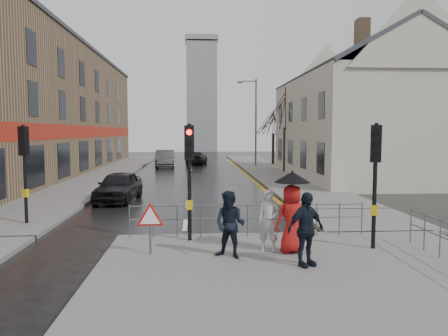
{
  "coord_description": "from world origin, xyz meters",
  "views": [
    {
      "loc": [
        0.37,
        -12.38,
        3.31
      ],
      "look_at": [
        1.53,
        5.14,
        1.84
      ],
      "focal_mm": 35.0,
      "sensor_mm": 36.0,
      "label": 1
    }
  ],
  "objects": [
    {
      "name": "pedestrian_b",
      "position": [
        1.23,
        -1.63,
        0.98
      ],
      "size": [
        1.02,
        0.95,
        1.69
      ],
      "primitive_type": "imported",
      "rotation": [
        0.0,
        0.0,
        -0.49
      ],
      "color": "black",
      "rests_on": "near_pavement"
    },
    {
      "name": "building_left_terrace",
      "position": [
        -12.0,
        22.0,
        5.0
      ],
      "size": [
        8.0,
        42.0,
        10.0
      ],
      "primitive_type": "cube",
      "color": "#82664B",
      "rests_on": "ground"
    },
    {
      "name": "pedestrian_d",
      "position": [
        2.95,
        -2.43,
        1.02
      ],
      "size": [
        1.12,
        0.83,
        1.76
      ],
      "primitive_type": "imported",
      "rotation": [
        0.0,
        0.0,
        0.45
      ],
      "color": "black",
      "rests_on": "near_pavement"
    },
    {
      "name": "pedestrian_a",
      "position": [
        2.31,
        -1.11,
        0.96
      ],
      "size": [
        0.68,
        0.53,
        1.64
      ],
      "primitive_type": "imported",
      "rotation": [
        0.0,
        0.0,
        -0.24
      ],
      "color": "#B8B8B4",
      "rests_on": "near_pavement"
    },
    {
      "name": "guard_railing_front",
      "position": [
        1.95,
        0.6,
        0.86
      ],
      "size": [
        7.14,
        0.04,
        1.0
      ],
      "color": "#595B5E",
      "rests_on": "near_pavement"
    },
    {
      "name": "car_mid",
      "position": [
        -2.46,
        28.51,
        0.81
      ],
      "size": [
        1.95,
        4.98,
        1.61
      ],
      "primitive_type": "imported",
      "rotation": [
        0.0,
        0.0,
        0.05
      ],
      "color": "#3E4143",
      "rests_on": "ground"
    },
    {
      "name": "tree_far",
      "position": [
        8.0,
        30.0,
        4.42
      ],
      "size": [
        2.4,
        2.4,
        5.64
      ],
      "color": "#30201B",
      "rests_on": "right_pavement"
    },
    {
      "name": "traffic_signal_far_left",
      "position": [
        -5.5,
        3.0,
        2.46
      ],
      "size": [
        0.34,
        0.33,
        3.4
      ],
      "color": "black",
      "rests_on": "left_pavement"
    },
    {
      "name": "near_pavement",
      "position": [
        3.0,
        -3.5,
        0.07
      ],
      "size": [
        10.0,
        9.0,
        0.14
      ],
      "primitive_type": "cube",
      "color": "#605E5B",
      "rests_on": "ground"
    },
    {
      "name": "ground",
      "position": [
        0.0,
        0.0,
        0.0
      ],
      "size": [
        120.0,
        120.0,
        0.0
      ],
      "primitive_type": "plane",
      "color": "black",
      "rests_on": "ground"
    },
    {
      "name": "warning_sign",
      "position": [
        -0.8,
        -1.21,
        1.04
      ],
      "size": [
        0.8,
        0.07,
        1.35
      ],
      "color": "#595B5E",
      "rests_on": "near_pavement"
    },
    {
      "name": "pavement_bridge_right",
      "position": [
        6.5,
        3.0,
        0.07
      ],
      "size": [
        4.0,
        4.2,
        0.14
      ],
      "primitive_type": "cube",
      "color": "#605E5B",
      "rests_on": "ground"
    },
    {
      "name": "car_parked",
      "position": [
        -3.28,
        8.53,
        0.71
      ],
      "size": [
        2.06,
        4.3,
        1.42
      ],
      "primitive_type": "imported",
      "rotation": [
        0.0,
        0.0,
        -0.09
      ],
      "color": "black",
      "rests_on": "ground"
    },
    {
      "name": "traffic_signal_near_left",
      "position": [
        0.2,
        0.2,
        2.46
      ],
      "size": [
        0.28,
        0.27,
        3.4
      ],
      "color": "black",
      "rests_on": "near_pavement"
    },
    {
      "name": "traffic_signal_near_right",
      "position": [
        5.2,
        -1.0,
        2.46
      ],
      "size": [
        0.34,
        0.33,
        3.4
      ],
      "color": "black",
      "rests_on": "near_pavement"
    },
    {
      "name": "car_far",
      "position": [
        0.49,
        31.84,
        0.65
      ],
      "size": [
        2.39,
        4.67,
        1.3
      ],
      "primitive_type": "imported",
      "rotation": [
        0.0,
        0.0,
        3.01
      ],
      "color": "black",
      "rests_on": "ground"
    },
    {
      "name": "church_tower",
      "position": [
        1.5,
        62.0,
        9.0
      ],
      "size": [
        5.0,
        5.0,
        18.0
      ],
      "primitive_type": "cube",
      "color": "gray",
      "rests_on": "ground"
    },
    {
      "name": "building_right_cream",
      "position": [
        12.0,
        18.0,
        4.78
      ],
      "size": [
        9.0,
        16.4,
        10.1
      ],
      "color": "#BCB7A4",
      "rests_on": "ground"
    },
    {
      "name": "pedestrian_with_umbrella",
      "position": [
        2.88,
        -1.27,
        1.28
      ],
      "size": [
        0.98,
        0.96,
        2.13
      ],
      "color": "#AD1614",
      "rests_on": "near_pavement"
    },
    {
      "name": "left_pavement",
      "position": [
        -6.5,
        23.0,
        0.07
      ],
      "size": [
        4.0,
        44.0,
        0.14
      ],
      "primitive_type": "cube",
      "color": "#605E5B",
      "rests_on": "ground"
    },
    {
      "name": "right_pavement",
      "position": [
        6.5,
        25.0,
        0.07
      ],
      "size": [
        4.0,
        40.0,
        0.14
      ],
      "primitive_type": "cube",
      "color": "#605E5B",
      "rests_on": "ground"
    },
    {
      "name": "street_lamp",
      "position": [
        5.82,
        28.0,
        4.71
      ],
      "size": [
        1.83,
        0.25,
        8.0
      ],
      "color": "#595B5E",
      "rests_on": "right_pavement"
    },
    {
      "name": "tree_near",
      "position": [
        7.5,
        22.0,
        5.14
      ],
      "size": [
        2.4,
        2.4,
        6.58
      ],
      "color": "#30201B",
      "rests_on": "right_pavement"
    }
  ]
}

